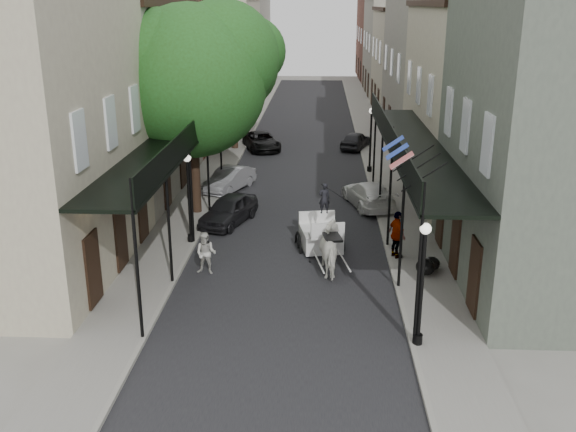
# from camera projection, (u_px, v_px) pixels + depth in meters

# --- Properties ---
(ground) EXTENTS (140.00, 140.00, 0.00)m
(ground) POSITION_uv_depth(u_px,v_px,m) (281.00, 312.00, 20.77)
(ground) COLOR gray
(ground) RESTS_ON ground
(road) EXTENTS (8.00, 90.00, 0.01)m
(road) POSITION_uv_depth(u_px,v_px,m) (301.00, 164.00, 39.72)
(road) COLOR black
(road) RESTS_ON ground
(sidewalk_left) EXTENTS (2.20, 90.00, 0.12)m
(sidewalk_left) POSITION_uv_depth(u_px,v_px,m) (220.00, 162.00, 39.94)
(sidewalk_left) COLOR gray
(sidewalk_left) RESTS_ON ground
(sidewalk_right) EXTENTS (2.20, 90.00, 0.12)m
(sidewalk_right) POSITION_uv_depth(u_px,v_px,m) (382.00, 164.00, 39.46)
(sidewalk_right) COLOR gray
(sidewalk_right) RESTS_ON ground
(building_row_left) EXTENTS (5.00, 80.00, 10.50)m
(building_row_left) POSITION_uv_depth(u_px,v_px,m) (190.00, 63.00, 47.93)
(building_row_left) COLOR #B5AE91
(building_row_left) RESTS_ON ground
(building_row_right) EXTENTS (5.00, 80.00, 10.50)m
(building_row_right) POSITION_uv_depth(u_px,v_px,m) (422.00, 64.00, 47.11)
(building_row_right) COLOR gray
(building_row_right) RESTS_ON ground
(gallery_left) EXTENTS (2.20, 18.05, 4.88)m
(gallery_left) POSITION_uv_depth(u_px,v_px,m) (175.00, 143.00, 26.33)
(gallery_left) COLOR black
(gallery_left) RESTS_ON sidewalk_left
(gallery_right) EXTENTS (2.20, 18.05, 4.88)m
(gallery_right) POSITION_uv_depth(u_px,v_px,m) (409.00, 145.00, 25.87)
(gallery_right) COLOR black
(gallery_right) RESTS_ON sidewalk_right
(tree_near) EXTENTS (7.31, 6.80, 9.63)m
(tree_near) POSITION_uv_depth(u_px,v_px,m) (200.00, 74.00, 28.56)
(tree_near) COLOR #382619
(tree_near) RESTS_ON sidewalk_left
(tree_far) EXTENTS (6.45, 6.00, 8.61)m
(tree_far) POSITION_uv_depth(u_px,v_px,m) (238.00, 62.00, 42.03)
(tree_far) COLOR #382619
(tree_far) RESTS_ON sidewalk_left
(lamppost_right_near) EXTENTS (0.32, 0.32, 3.71)m
(lamppost_right_near) POSITION_uv_depth(u_px,v_px,m) (422.00, 283.00, 18.03)
(lamppost_right_near) COLOR black
(lamppost_right_near) RESTS_ON sidewalk_right
(lamppost_left) EXTENTS (0.32, 0.32, 3.71)m
(lamppost_left) POSITION_uv_depth(u_px,v_px,m) (189.00, 197.00, 26.00)
(lamppost_left) COLOR black
(lamppost_left) RESTS_ON sidewalk_left
(lamppost_right_far) EXTENTS (0.32, 0.32, 3.71)m
(lamppost_right_far) POSITION_uv_depth(u_px,v_px,m) (371.00, 139.00, 36.98)
(lamppost_right_far) COLOR black
(lamppost_right_far) RESTS_ON sidewalk_right
(horse) EXTENTS (1.34, 2.25, 1.78)m
(horse) POSITION_uv_depth(u_px,v_px,m) (333.00, 250.00, 23.60)
(horse) COLOR silver
(horse) RESTS_ON ground
(carriage) EXTENTS (2.09, 2.85, 2.97)m
(carriage) POSITION_uv_depth(u_px,v_px,m) (319.00, 219.00, 26.12)
(carriage) COLOR black
(carriage) RESTS_ON ground
(pedestrian_walking) EXTENTS (0.86, 0.71, 1.60)m
(pedestrian_walking) POSITION_uv_depth(u_px,v_px,m) (206.00, 253.00, 23.50)
(pedestrian_walking) COLOR beige
(pedestrian_walking) RESTS_ON ground
(pedestrian_sidewalk_left) EXTENTS (1.14, 0.91, 1.55)m
(pedestrian_sidewalk_left) POSITION_uv_depth(u_px,v_px,m) (221.00, 140.00, 42.47)
(pedestrian_sidewalk_left) COLOR gray
(pedestrian_sidewalk_left) RESTS_ON sidewalk_left
(pedestrian_sidewalk_right) EXTENTS (0.87, 1.18, 1.86)m
(pedestrian_sidewalk_right) POSITION_uv_depth(u_px,v_px,m) (397.00, 235.00, 24.66)
(pedestrian_sidewalk_right) COLOR gray
(pedestrian_sidewalk_right) RESTS_ON sidewalk_right
(car_left_near) EXTENTS (2.67, 4.09, 1.30)m
(car_left_near) POSITION_uv_depth(u_px,v_px,m) (229.00, 210.00, 28.92)
(car_left_near) COLOR black
(car_left_near) RESTS_ON ground
(car_left_mid) EXTENTS (2.60, 3.94, 1.23)m
(car_left_mid) POSITION_uv_depth(u_px,v_px,m) (229.00, 179.00, 34.01)
(car_left_mid) COLOR gray
(car_left_mid) RESTS_ON ground
(car_left_far) EXTENTS (3.20, 4.68, 1.19)m
(car_left_far) POSITION_uv_depth(u_px,v_px,m) (262.00, 141.00, 43.45)
(car_left_far) COLOR black
(car_left_far) RESTS_ON ground
(car_right_near) EXTENTS (2.76, 4.58, 1.24)m
(car_right_near) POSITION_uv_depth(u_px,v_px,m) (369.00, 194.00, 31.34)
(car_right_near) COLOR white
(car_right_near) RESTS_ON ground
(car_right_far) EXTENTS (2.45, 3.76, 1.19)m
(car_right_far) POSITION_uv_depth(u_px,v_px,m) (355.00, 140.00, 43.71)
(car_right_far) COLOR black
(car_right_far) RESTS_ON ground
(trash_bags) EXTENTS (0.96, 1.11, 0.60)m
(trash_bags) POSITION_uv_depth(u_px,v_px,m) (428.00, 266.00, 23.44)
(trash_bags) COLOR black
(trash_bags) RESTS_ON sidewalk_right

